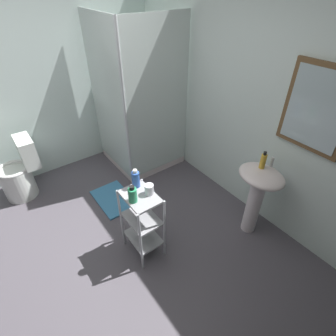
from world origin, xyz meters
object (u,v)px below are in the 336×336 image
(shower_stall, at_px, (139,136))
(bath_mat, at_px, (114,199))
(pedestal_sink, at_px, (258,189))
(toilet, at_px, (20,174))
(rinse_cup, at_px, (149,189))
(storage_cart, at_px, (142,220))
(body_wash_bottle_green, at_px, (133,195))
(hand_soap_bottle, at_px, (263,161))
(shampoo_bottle_blue, at_px, (136,179))

(shower_stall, relative_size, bath_mat, 3.33)
(shower_stall, distance_m, pedestal_sink, 1.82)
(toilet, distance_m, rinse_cup, 1.91)
(pedestal_sink, height_order, toilet, pedestal_sink)
(storage_cart, xyz_separation_m, body_wash_bottle_green, (0.02, -0.08, 0.38))
(shower_stall, xyz_separation_m, bath_mat, (0.48, -0.70, -0.45))
(pedestal_sink, relative_size, rinse_cup, 8.42)
(pedestal_sink, relative_size, storage_cart, 1.09)
(toilet, bearing_deg, bath_mat, 47.58)
(hand_soap_bottle, bearing_deg, rinse_cup, -111.20)
(shampoo_bottle_blue, relative_size, body_wash_bottle_green, 1.13)
(storage_cart, bearing_deg, rinse_cup, 73.36)
(pedestal_sink, bearing_deg, storage_cart, -113.04)
(pedestal_sink, xyz_separation_m, body_wash_bottle_green, (-0.44, -1.16, 0.23))
(toilet, bearing_deg, body_wash_bottle_green, 22.41)
(shower_stall, distance_m, hand_soap_bottle, 1.83)
(hand_soap_bottle, bearing_deg, shampoo_bottle_blue, -117.45)
(body_wash_bottle_green, bearing_deg, storage_cart, 104.67)
(shower_stall, height_order, shampoo_bottle_blue, shower_stall)
(shower_stall, distance_m, toilet, 1.58)
(hand_soap_bottle, relative_size, rinse_cup, 1.86)
(shower_stall, bearing_deg, hand_soap_bottle, 10.28)
(shampoo_bottle_blue, bearing_deg, rinse_cup, 14.72)
(shower_stall, distance_m, shampoo_bottle_blue, 1.46)
(shampoo_bottle_blue, bearing_deg, storage_cart, -17.87)
(pedestal_sink, bearing_deg, body_wash_bottle_green, -110.71)
(bath_mat, bearing_deg, shower_stall, 124.50)
(toilet, bearing_deg, storage_cart, 25.01)
(rinse_cup, bearing_deg, shampoo_bottle_blue, -165.28)
(toilet, relative_size, shampoo_bottle_blue, 4.12)
(shampoo_bottle_blue, bearing_deg, hand_soap_bottle, 62.55)
(storage_cart, height_order, body_wash_bottle_green, body_wash_bottle_green)
(pedestal_sink, relative_size, shampoo_bottle_blue, 4.39)
(body_wash_bottle_green, height_order, bath_mat, body_wash_bottle_green)
(shower_stall, relative_size, body_wash_bottle_green, 12.24)
(bath_mat, bearing_deg, shampoo_bottle_blue, -3.51)
(shampoo_bottle_blue, xyz_separation_m, body_wash_bottle_green, (0.15, -0.12, -0.01))
(storage_cart, bearing_deg, pedestal_sink, 66.96)
(storage_cart, xyz_separation_m, hand_soap_bottle, (0.42, 1.10, 0.45))
(hand_soap_bottle, xyz_separation_m, bath_mat, (-1.27, -1.02, -0.88))
(shower_stall, xyz_separation_m, shampoo_bottle_blue, (1.20, -0.74, 0.36))
(shampoo_bottle_blue, height_order, bath_mat, shampoo_bottle_blue)
(body_wash_bottle_green, bearing_deg, shampoo_bottle_blue, 141.23)
(pedestal_sink, xyz_separation_m, bath_mat, (-1.31, -0.99, -0.57))
(storage_cart, height_order, shampoo_bottle_blue, shampoo_bottle_blue)
(storage_cart, height_order, bath_mat, storage_cart)
(hand_soap_bottle, relative_size, shampoo_bottle_blue, 0.97)
(shower_stall, distance_m, rinse_cup, 1.56)
(pedestal_sink, relative_size, toilet, 1.07)
(hand_soap_bottle, bearing_deg, pedestal_sink, -32.83)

